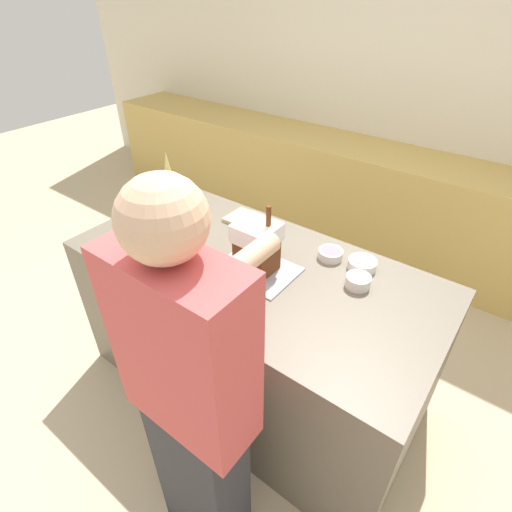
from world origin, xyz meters
TOP-DOWN VIEW (x-y plane):
  - ground_plane at (0.00, 0.00)m, footprint 12.00×12.00m
  - wall_back at (0.00, 2.15)m, footprint 8.00×0.05m
  - back_cabinet_block at (0.00, 1.83)m, footprint 6.00×0.60m
  - kitchen_island at (0.00, 0.00)m, footprint 1.85×0.91m
  - baking_tray at (0.04, -0.02)m, footprint 0.37×0.29m
  - gingerbread_house at (0.04, -0.02)m, footprint 0.19×0.17m
  - decorative_tree at (-0.63, 0.07)m, footprint 0.13×0.13m
  - candy_bowl_near_tray_left at (0.44, 0.29)m, footprint 0.14×0.14m
  - candy_bowl_far_right at (0.48, 0.16)m, footprint 0.11×0.11m
  - candy_bowl_far_left at (0.28, 0.28)m, footprint 0.12×0.12m
  - candy_bowl_behind_tray at (-0.48, 0.01)m, footprint 0.11×0.11m
  - cookbook at (-0.29, 0.31)m, footprint 0.20×0.18m
  - mug at (0.01, -0.28)m, footprint 0.09×0.09m
  - person at (0.31, -0.73)m, footprint 0.45×0.56m

SIDE VIEW (x-z plane):
  - ground_plane at x=0.00m, z-range 0.00..0.00m
  - kitchen_island at x=0.00m, z-range 0.00..0.89m
  - back_cabinet_block at x=0.00m, z-range 0.00..0.90m
  - person at x=0.31m, z-range 0.03..1.73m
  - baking_tray at x=0.04m, z-range 0.89..0.90m
  - cookbook at x=-0.29m, z-range 0.89..0.91m
  - candy_bowl_far_left at x=0.28m, z-range 0.89..0.94m
  - candy_bowl_near_tray_left at x=0.44m, z-range 0.89..0.94m
  - candy_bowl_behind_tray at x=-0.48m, z-range 0.90..0.95m
  - candy_bowl_far_right at x=0.48m, z-range 0.90..0.95m
  - mug at x=0.01m, z-range 0.89..0.98m
  - gingerbread_house at x=0.04m, z-range 0.86..1.20m
  - decorative_tree at x=-0.63m, z-range 0.89..1.30m
  - wall_back at x=0.00m, z-range 0.00..2.60m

